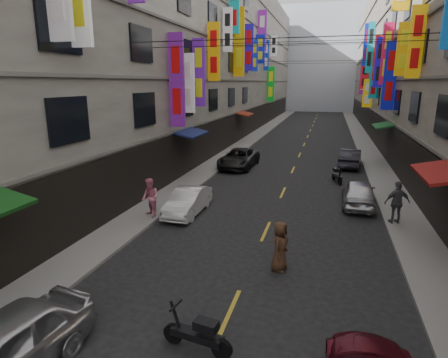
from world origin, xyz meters
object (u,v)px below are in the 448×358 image
Objects in this scene: scooter_crossing at (198,334)px; car_left_mid at (188,201)px; car_left_far at (239,158)px; car_right_mid at (359,193)px; car_right_far at (350,158)px; pedestrian_rfar at (397,202)px; scooter_far_right at (337,175)px; pedestrian_crossing at (280,246)px; pedestrian_lfar at (150,198)px.

car_left_mid is (-3.67, 8.93, 0.17)m from scooter_crossing.
car_left_far is (0.01, 10.58, 0.07)m from car_left_mid.
scooter_crossing is 13.12m from car_right_mid.
pedestrian_rfar is at bearing 102.53° from car_right_far.
car_right_far is at bearing -100.68° from pedestrian_rfar.
pedestrian_rfar is (9.39, -9.60, 0.38)m from car_left_far.
pedestrian_rfar is (2.39, -7.09, 0.63)m from scooter_far_right.
car_left_far reaches higher than scooter_far_right.
pedestrian_lfar is at bearing 74.61° from pedestrian_crossing.
pedestrian_crossing is at bearing 9.81° from pedestrian_lfar.
pedestrian_lfar is (-5.07, 7.78, 0.58)m from scooter_crossing.
car_left_mid is (-7.01, -8.07, 0.17)m from scooter_far_right.
scooter_crossing is at bearing 72.03° from car_right_mid.
pedestrian_lfar is 0.95× the size of pedestrian_rfar.
car_right_far is 2.19× the size of pedestrian_rfar.
car_right_mid is at bearing 63.29° from pedestrian_lfar.
scooter_far_right is 0.36× the size of car_left_far.
car_left_mid reaches higher than scooter_crossing.
pedestrian_crossing reaches higher than car_right_mid.
car_left_far is at bearing -40.40° from car_right_mid.
car_right_far is at bearing -117.12° from scooter_far_right.
pedestrian_crossing is (-4.41, -5.44, -0.21)m from pedestrian_rfar.
car_left_mid is 1.96× the size of pedestrian_rfar.
pedestrian_rfar is 7.01m from pedestrian_crossing.
car_right_far is 16.94m from pedestrian_lfar.
car_left_mid is 8.71m from car_right_mid.
scooter_far_right is 1.03× the size of pedestrian_crossing.
car_right_far is (7.99, 2.36, -0.00)m from car_left_far.
pedestrian_crossing is at bearing -69.55° from car_left_far.
scooter_far_right is at bearing -88.72° from pedestrian_rfar.
car_left_mid is 9.46m from pedestrian_rfar.
car_right_far is 2.41× the size of pedestrian_crossing.
car_left_far reaches higher than car_left_mid.
car_right_mid is 10.47m from pedestrian_lfar.
pedestrian_lfar is (-9.40, -4.61, 0.34)m from car_right_mid.
pedestrian_lfar is (-9.40, -14.09, 0.34)m from car_right_far.
pedestrian_lfar is (-1.40, -1.15, 0.41)m from car_left_mid.
car_left_mid is 0.75× the size of car_left_far.
pedestrian_rfar is at bearing 93.02° from scooter_far_right.
car_left_far is 2.61× the size of pedestrian_rfar.
car_right_far is (0.99, 4.87, 0.24)m from scooter_far_right.
scooter_crossing is 0.48× the size of car_left_mid.
car_left_mid is 6.70m from pedestrian_crossing.
pedestrian_crossing reaches higher than car_right_far.
car_left_mid is at bearing 24.67° from car_right_mid.
car_right_mid is 2.87m from pedestrian_rfar.
pedestrian_lfar is (-1.41, -11.73, 0.33)m from car_left_far.
car_right_far is 12.05m from pedestrian_rfar.
car_left_mid is at bearing 60.20° from pedestrian_crossing.
pedestrian_crossing reaches higher than scooter_crossing.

